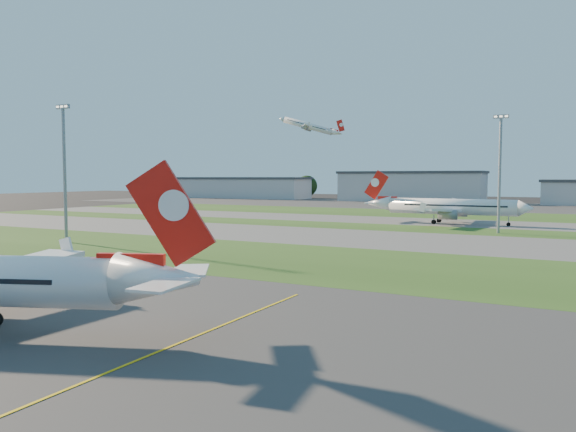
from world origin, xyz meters
The scene contains 18 objects.
ground centered at (0.00, 0.00, 0.00)m, with size 700.00×700.00×0.00m, color black.
apron_near centered at (0.00, 0.00, 0.01)m, with size 300.00×70.00×0.01m, color #333335.
grass_strip_a centered at (0.00, 52.00, 0.01)m, with size 300.00×34.00×0.01m, color #254416.
taxiway_a centered at (0.00, 85.00, 0.01)m, with size 300.00×32.00×0.01m, color #515154.
grass_strip_b centered at (0.00, 110.00, 0.01)m, with size 300.00×18.00×0.01m, color #254416.
taxiway_b centered at (0.00, 132.00, 0.01)m, with size 300.00×26.00×0.01m, color #515154.
grass_strip_c centered at (0.00, 165.00, 0.01)m, with size 300.00×40.00×0.01m, color #254416.
apron_far centered at (0.00, 225.00, 0.01)m, with size 400.00×80.00×0.01m, color #333335.
yellow_line centered at (5.00, 0.00, 0.00)m, with size 0.25×60.00×0.02m, color gold.
airliner_taxiing centered at (0.36, 128.16, 4.46)m, with size 40.66×34.51×12.69m.
airliner_departing centered at (-79.74, 209.15, 35.33)m, with size 27.10×22.83×8.72m.
light_mast_west centered at (-55.00, 52.00, 14.81)m, with size 3.20×0.70×25.80m.
light_mast_centre centered at (15.00, 108.00, 14.81)m, with size 3.20×0.70×25.80m.
hangar_far_west centered at (-150.00, 255.00, 6.14)m, with size 91.80×23.00×12.20m.
hangar_west centered at (-45.00, 255.00, 7.64)m, with size 71.40×23.00×15.20m.
tree_far_west centered at (-190.00, 268.00, 6.49)m, with size 11.00×11.00×12.00m.
tree_west centered at (-110.00, 270.00, 7.14)m, with size 12.10×12.10×13.20m.
tree_mid_west centered at (-20.00, 266.00, 5.84)m, with size 9.90×9.90×10.80m.
Camera 1 is at (31.12, -21.77, 12.37)m, focal length 35.00 mm.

